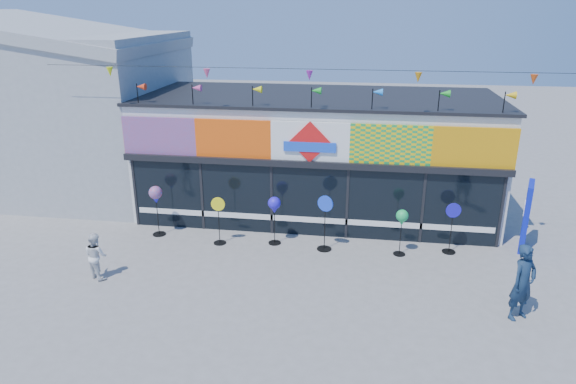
% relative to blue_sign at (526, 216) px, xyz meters
% --- Properties ---
extents(ground, '(80.00, 80.00, 0.00)m').
position_rel_blue_sign_xyz_m(ground, '(-6.54, -3.45, -1.05)').
color(ground, slate).
rests_on(ground, ground).
extents(kite_shop, '(16.00, 5.70, 5.31)m').
position_rel_blue_sign_xyz_m(kite_shop, '(-6.54, 2.50, 1.00)').
color(kite_shop, white).
rests_on(kite_shop, ground).
extents(neighbour_building, '(8.18, 7.20, 6.87)m').
position_rel_blue_sign_xyz_m(neighbour_building, '(-16.54, 3.55, 2.15)').
color(neighbour_building, '#A1A4A6').
rests_on(neighbour_building, ground).
extents(blue_sign, '(0.46, 1.04, 2.09)m').
position_rel_blue_sign_xyz_m(blue_sign, '(0.00, 0.00, 0.00)').
color(blue_sign, '#0B19B1').
rests_on(blue_sign, ground).
extents(spinner_0, '(0.42, 0.42, 1.66)m').
position_rel_blue_sign_xyz_m(spinner_0, '(-11.33, -0.73, 0.28)').
color(spinner_0, black).
rests_on(spinner_0, ground).
extents(spinner_1, '(0.43, 0.39, 1.52)m').
position_rel_blue_sign_xyz_m(spinner_1, '(-9.21, -1.07, -0.24)').
color(spinner_1, black).
rests_on(spinner_1, ground).
extents(spinner_2, '(0.39, 0.39, 1.54)m').
position_rel_blue_sign_xyz_m(spinner_2, '(-7.52, -0.81, 0.18)').
color(spinner_2, black).
rests_on(spinner_2, ground).
extents(spinner_3, '(0.47, 0.44, 1.73)m').
position_rel_blue_sign_xyz_m(spinner_3, '(-5.95, -1.01, -0.13)').
color(spinner_3, black).
rests_on(spinner_3, ground).
extents(spinner_4, '(0.36, 0.36, 1.42)m').
position_rel_blue_sign_xyz_m(spinner_4, '(-3.71, -1.01, 0.09)').
color(spinner_4, black).
rests_on(spinner_4, ground).
extents(spinner_5, '(0.44, 0.40, 1.57)m').
position_rel_blue_sign_xyz_m(spinner_5, '(-2.23, -0.64, -0.22)').
color(spinner_5, black).
rests_on(spinner_5, ground).
extents(adult_man, '(0.81, 0.76, 1.87)m').
position_rel_blue_sign_xyz_m(adult_man, '(-1.12, -3.96, -0.11)').
color(adult_man, '#152842').
rests_on(adult_man, ground).
extents(child, '(0.73, 0.63, 1.30)m').
position_rel_blue_sign_xyz_m(child, '(-11.89, -3.64, -0.40)').
color(child, silver).
rests_on(child, ground).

